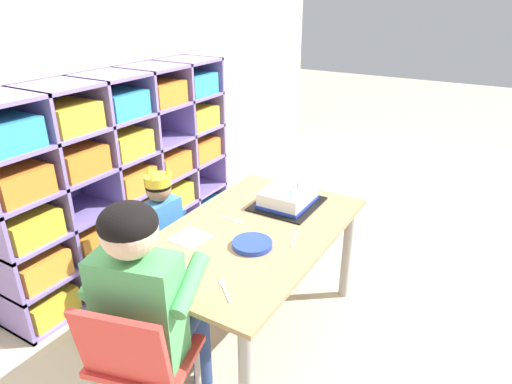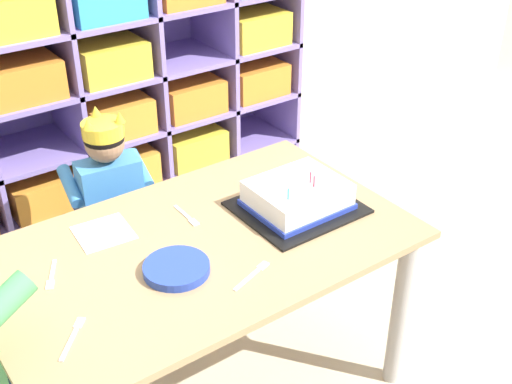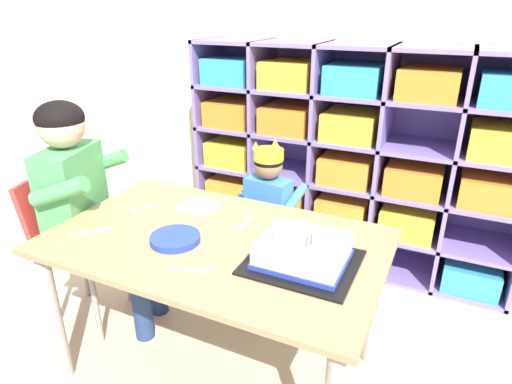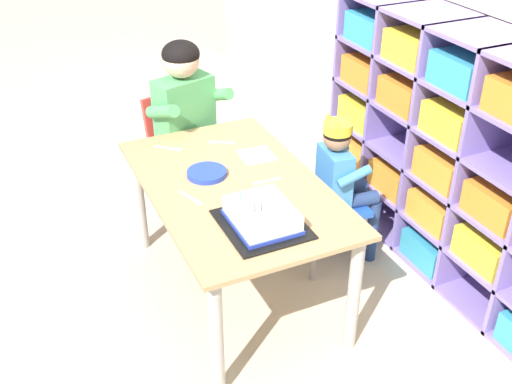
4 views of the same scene
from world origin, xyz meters
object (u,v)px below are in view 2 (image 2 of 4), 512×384
(fork_scattered_mid_table, at_px, (253,274))
(fork_at_table_front_edge, at_px, (187,217))
(activity_table, at_px, (200,269))
(fork_by_napkin, at_px, (73,336))
(classroom_chair_blue, at_px, (122,241))
(paper_plate_stack, at_px, (176,268))
(fork_beside_plate_stack, at_px, (52,276))
(birthday_cake_on_tray, at_px, (297,198))
(child_with_crown, at_px, (107,189))

(fork_scattered_mid_table, height_order, fork_at_table_front_edge, same)
(activity_table, relative_size, fork_by_napkin, 10.22)
(classroom_chair_blue, xyz_separation_m, fork_by_napkin, (-0.41, -0.63, 0.26))
(paper_plate_stack, xyz_separation_m, fork_at_table_front_edge, (0.16, 0.21, -0.01))
(fork_scattered_mid_table, xyz_separation_m, fork_beside_plate_stack, (-0.44, 0.31, 0.00))
(activity_table, relative_size, fork_scattered_mid_table, 8.46)
(paper_plate_stack, distance_m, fork_beside_plate_stack, 0.33)
(fork_beside_plate_stack, relative_size, fork_at_table_front_edge, 0.90)
(birthday_cake_on_tray, relative_size, fork_scattered_mid_table, 2.47)
(activity_table, distance_m, fork_at_table_front_edge, 0.17)
(classroom_chair_blue, height_order, fork_by_napkin, fork_by_napkin)
(paper_plate_stack, height_order, fork_by_napkin, paper_plate_stack)
(classroom_chair_blue, bearing_deg, child_with_crown, -89.33)
(fork_scattered_mid_table, bearing_deg, birthday_cake_on_tray, -166.51)
(classroom_chair_blue, height_order, fork_scattered_mid_table, fork_scattered_mid_table)
(activity_table, distance_m, child_with_crown, 0.58)
(paper_plate_stack, relative_size, fork_scattered_mid_table, 1.25)
(fork_at_table_front_edge, bearing_deg, birthday_cake_on_tray, -117.02)
(fork_by_napkin, bearing_deg, birthday_cake_on_tray, 141.20)
(fork_by_napkin, relative_size, fork_at_table_front_edge, 0.90)
(paper_plate_stack, bearing_deg, fork_scattered_mid_table, -39.09)
(birthday_cake_on_tray, bearing_deg, classroom_chair_blue, 126.67)
(child_with_crown, relative_size, fork_by_napkin, 6.97)
(activity_table, relative_size, birthday_cake_on_tray, 3.42)
(fork_by_napkin, height_order, fork_at_table_front_edge, same)
(fork_beside_plate_stack, distance_m, fork_at_table_front_edge, 0.44)
(paper_plate_stack, height_order, fork_scattered_mid_table, paper_plate_stack)
(birthday_cake_on_tray, bearing_deg, child_with_crown, 121.05)
(paper_plate_stack, distance_m, fork_at_table_front_edge, 0.27)
(fork_beside_plate_stack, bearing_deg, paper_plate_stack, -94.45)
(birthday_cake_on_tray, bearing_deg, fork_by_napkin, -170.60)
(fork_beside_plate_stack, distance_m, fork_by_napkin, 0.25)
(fork_scattered_mid_table, bearing_deg, activity_table, -97.61)
(child_with_crown, bearing_deg, fork_scattered_mid_table, 101.41)
(fork_scattered_mid_table, bearing_deg, fork_at_table_front_edge, -108.75)
(fork_at_table_front_edge, bearing_deg, classroom_chair_blue, 12.65)
(activity_table, relative_size, fork_at_table_front_edge, 9.21)
(fork_beside_plate_stack, bearing_deg, classroom_chair_blue, -15.65)
(activity_table, xyz_separation_m, fork_at_table_front_edge, (0.04, 0.13, 0.10))
(activity_table, height_order, fork_by_napkin, fork_by_napkin)
(classroom_chair_blue, height_order, paper_plate_stack, paper_plate_stack)
(fork_scattered_mid_table, relative_size, fork_at_table_front_edge, 1.09)
(fork_scattered_mid_table, bearing_deg, paper_plate_stack, -57.64)
(fork_by_napkin, bearing_deg, classroom_chair_blue, -170.96)
(child_with_crown, xyz_separation_m, fork_beside_plate_stack, (-0.38, -0.49, 0.10))
(fork_scattered_mid_table, distance_m, fork_beside_plate_stack, 0.54)
(child_with_crown, bearing_deg, activity_table, 99.07)
(birthday_cake_on_tray, xyz_separation_m, fork_by_napkin, (-0.78, -0.13, -0.04))
(activity_table, height_order, fork_scattered_mid_table, fork_scattered_mid_table)
(classroom_chair_blue, bearing_deg, birthday_cake_on_tray, 133.52)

